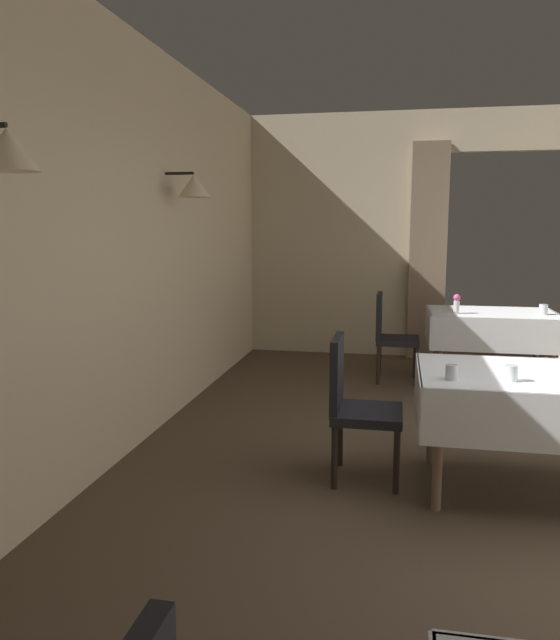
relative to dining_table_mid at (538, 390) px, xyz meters
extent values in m
cube|color=beige|center=(-2.79, -0.20, 0.85)|extent=(0.12, 8.40, 3.00)
cone|color=beige|center=(-2.49, -1.40, 1.30)|extent=(0.26, 0.26, 0.18)
cylinder|color=black|center=(-2.61, 1.00, 1.40)|extent=(0.24, 0.02, 0.02)
cone|color=beige|center=(-2.49, 1.00, 1.30)|extent=(0.26, 0.26, 0.18)
cube|color=beige|center=(-1.54, 4.00, 0.85)|extent=(2.50, 0.12, 3.00)
cube|color=beige|center=(0.41, 4.00, 2.10)|extent=(1.40, 0.12, 0.50)
cube|color=#7F6B56|center=(-0.51, 3.86, 0.66)|extent=(0.44, 0.14, 2.62)
cylinder|color=#7A604C|center=(-0.59, -0.36, -0.29)|extent=(0.06, 0.06, 0.71)
cylinder|color=#7A604C|center=(-0.59, 0.36, -0.29)|extent=(0.06, 0.06, 0.71)
cube|color=#7A604C|center=(0.00, 0.00, 0.08)|extent=(1.34, 0.88, 0.03)
cube|color=white|center=(0.00, 0.00, 0.10)|extent=(1.40, 0.94, 0.01)
cube|color=white|center=(0.00, -0.47, -0.06)|extent=(1.40, 0.02, 0.33)
cube|color=white|center=(0.00, 0.47, -0.06)|extent=(1.40, 0.02, 0.33)
cube|color=white|center=(-0.70, 0.00, -0.06)|extent=(0.02, 0.94, 0.33)
cylinder|color=#7A604C|center=(-0.41, 2.39, -0.29)|extent=(0.06, 0.06, 0.71)
cylinder|color=#7A604C|center=(0.64, 2.39, -0.29)|extent=(0.06, 0.06, 0.71)
cylinder|color=#7A604C|center=(-0.41, 3.09, -0.29)|extent=(0.06, 0.06, 0.71)
cylinder|color=#7A604C|center=(0.64, 3.09, -0.29)|extent=(0.06, 0.06, 0.71)
cube|color=#7A604C|center=(0.11, 2.74, 0.08)|extent=(1.21, 0.86, 0.03)
cube|color=white|center=(0.11, 2.74, 0.10)|extent=(1.27, 0.92, 0.01)
cube|color=white|center=(0.11, 2.28, -0.07)|extent=(1.27, 0.02, 0.34)
cube|color=white|center=(0.11, 3.20, -0.07)|extent=(1.27, 0.02, 0.34)
cube|color=white|center=(-0.52, 2.74, -0.07)|extent=(0.02, 0.92, 0.34)
cube|color=white|center=(0.75, 2.74, -0.07)|extent=(0.02, 0.92, 0.34)
cylinder|color=black|center=(-0.82, 0.20, -0.44)|extent=(0.04, 0.04, 0.42)
cylinder|color=black|center=(-0.82, -0.18, -0.44)|extent=(0.04, 0.04, 0.42)
cylinder|color=black|center=(-1.20, 0.20, -0.44)|extent=(0.04, 0.04, 0.42)
cylinder|color=black|center=(-1.20, -0.18, -0.44)|extent=(0.04, 0.04, 0.42)
cube|color=black|center=(-1.01, 0.01, -0.21)|extent=(0.44, 0.44, 0.06)
cube|color=black|center=(-1.21, 0.01, 0.04)|extent=(0.05, 0.42, 0.48)
cylinder|color=black|center=(-0.64, 2.81, -0.44)|extent=(0.04, 0.04, 0.42)
cylinder|color=black|center=(-0.64, 2.43, -0.44)|extent=(0.04, 0.04, 0.42)
cylinder|color=black|center=(-1.02, 2.81, -0.44)|extent=(0.04, 0.04, 0.42)
cylinder|color=black|center=(-1.02, 2.43, -0.44)|extent=(0.04, 0.04, 0.42)
cube|color=black|center=(-0.83, 2.62, -0.21)|extent=(0.44, 0.44, 0.06)
cube|color=black|center=(-1.03, 2.62, 0.04)|extent=(0.05, 0.42, 0.48)
cylinder|color=silver|center=(-0.20, -0.22, 0.15)|extent=(0.07, 0.07, 0.09)
cylinder|color=silver|center=(-0.53, -0.25, 0.15)|extent=(0.07, 0.07, 0.09)
cylinder|color=silver|center=(-0.26, 2.54, 0.17)|extent=(0.06, 0.06, 0.13)
sphere|color=#D84C8C|center=(-0.26, 2.54, 0.27)|extent=(0.07, 0.07, 0.07)
cylinder|color=silver|center=(0.58, 2.62, 0.16)|extent=(0.08, 0.08, 0.10)
camera|label=1|loc=(-0.84, -3.79, 0.98)|focal=34.22mm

